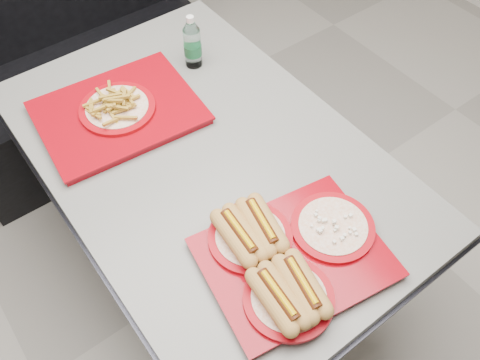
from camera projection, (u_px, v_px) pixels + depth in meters
ground at (215, 267)px, 2.17m from camera, size 6.00×6.00×0.00m
diner_table at (208, 184)px, 1.71m from camera, size 0.92×1.42×0.75m
booth_bench at (78, 60)px, 2.39m from camera, size 1.30×0.57×1.35m
tray_near at (287, 256)px, 1.31m from camera, size 0.52×0.44×0.10m
tray_far at (118, 110)px, 1.65m from camera, size 0.54×0.44×0.10m
water_bottle at (192, 45)px, 1.77m from camera, size 0.06×0.06×0.20m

